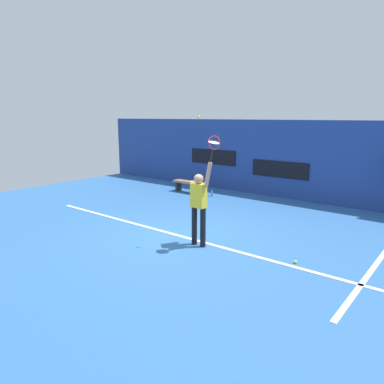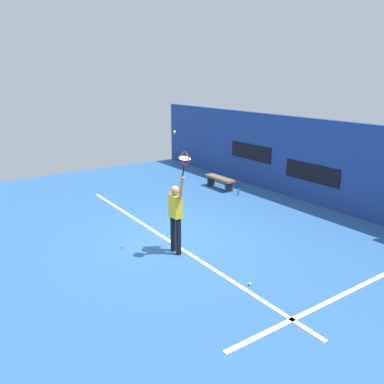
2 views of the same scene
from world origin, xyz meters
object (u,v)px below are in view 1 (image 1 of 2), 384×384
object	(u,v)px
tennis_player	(199,203)
spare_ball	(295,262)
tennis_ball	(199,117)
water_bottle	(212,193)
court_bench	(189,184)
tennis_racket	(214,144)

from	to	relation	value
tennis_player	spare_ball	bearing A→B (deg)	10.67
tennis_ball	water_bottle	size ratio (longest dim) A/B	0.28
tennis_ball	spare_ball	bearing A→B (deg)	10.35
court_bench	water_bottle	world-z (taller)	court_bench
tennis_player	water_bottle	size ratio (longest dim) A/B	8.28
tennis_player	spare_ball	distance (m)	2.44
tennis_player	tennis_racket	bearing A→B (deg)	-0.60
tennis_racket	court_bench	world-z (taller)	tennis_racket
court_bench	water_bottle	size ratio (longest dim) A/B	5.83
tennis_racket	spare_ball	xyz separation A→B (m)	(1.79, 0.42, -2.34)
tennis_player	court_bench	distance (m)	5.93
water_bottle	tennis_player	bearing A→B (deg)	-57.73
tennis_player	court_bench	bearing A→B (deg)	131.33
tennis_player	water_bottle	bearing A→B (deg)	122.27
tennis_ball	court_bench	world-z (taller)	tennis_ball
tennis_player	tennis_racket	world-z (taller)	tennis_racket
tennis_ball	court_bench	bearing A→B (deg)	131.24
court_bench	spare_ball	distance (m)	7.30
tennis_player	court_bench	xyz separation A→B (m)	(-3.89, 4.43, -0.67)
tennis_racket	water_bottle	world-z (taller)	tennis_racket
court_bench	water_bottle	xyz separation A→B (m)	(1.10, 0.00, -0.22)
court_bench	spare_ball	bearing A→B (deg)	-33.40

